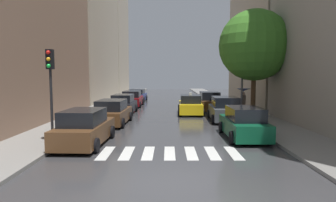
{
  "coord_description": "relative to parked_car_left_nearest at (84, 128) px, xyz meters",
  "views": [
    {
      "loc": [
        -0.07,
        -8.7,
        3.28
      ],
      "look_at": [
        -0.05,
        16.09,
        1.1
      ],
      "focal_mm": 31.51,
      "sensor_mm": 36.0,
      "label": 1
    }
  ],
  "objects": [
    {
      "name": "pedestrian_foreground",
      "position": [
        9.95,
        9.82,
        0.87
      ],
      "size": [
        1.03,
        1.03,
        2.06
      ],
      "rotation": [
        0.0,
        0.0,
        4.53
      ],
      "color": "brown",
      "rests_on": "sidewalk_right"
    },
    {
      "name": "building_left_mid",
      "position": [
        -7.01,
        25.06,
        6.74
      ],
      "size": [
        6.0,
        17.39,
        15.06
      ],
      "primitive_type": "cube",
      "color": "#B2A38C",
      "rests_on": "ground"
    },
    {
      "name": "parked_car_left_second",
      "position": [
        0.2,
        5.84,
        -0.01
      ],
      "size": [
        2.24,
        4.64,
        1.65
      ],
      "rotation": [
        0.0,
        0.0,
        1.54
      ],
      "color": "brown",
      "rests_on": "ground"
    },
    {
      "name": "parked_car_right_nearest",
      "position": [
        7.86,
        1.45,
        -0.02
      ],
      "size": [
        2.01,
        4.36,
        1.65
      ],
      "rotation": [
        0.0,
        0.0,
        1.57
      ],
      "color": "#0C4C2D",
      "rests_on": "ground"
    },
    {
      "name": "sidewalk_left",
      "position": [
        -2.51,
        19.05,
        -0.71
      ],
      "size": [
        3.0,
        72.0,
        0.15
      ],
      "primitive_type": "cube",
      "color": "gray",
      "rests_on": "ground"
    },
    {
      "name": "parked_car_right_second",
      "position": [
        7.98,
        7.27,
        0.02
      ],
      "size": [
        2.25,
        4.28,
        1.75
      ],
      "rotation": [
        0.0,
        0.0,
        1.54
      ],
      "color": "#474C51",
      "rests_on": "ground"
    },
    {
      "name": "parked_car_left_third",
      "position": [
        0.12,
        11.26,
        -0.01
      ],
      "size": [
        2.09,
        4.49,
        1.66
      ],
      "rotation": [
        0.0,
        0.0,
        1.55
      ],
      "color": "black",
      "rests_on": "ground"
    },
    {
      "name": "parked_car_left_nearest",
      "position": [
        0.0,
        0.0,
        0.0
      ],
      "size": [
        2.19,
        4.54,
        1.69
      ],
      "rotation": [
        0.0,
        0.0,
        1.53
      ],
      "color": "brown",
      "rests_on": "ground"
    },
    {
      "name": "sidewalk_right",
      "position": [
        10.49,
        19.05,
        -0.71
      ],
      "size": [
        3.0,
        72.0,
        0.15
      ],
      "primitive_type": "cube",
      "color": "gray",
      "rests_on": "ground"
    },
    {
      "name": "parked_car_left_fifth",
      "position": [
        0.08,
        23.01,
        -0.06
      ],
      "size": [
        2.29,
        4.57,
        1.55
      ],
      "rotation": [
        0.0,
        0.0,
        1.52
      ],
      "color": "navy",
      "rests_on": "ground"
    },
    {
      "name": "street_tree_right",
      "position": [
        10.4,
        8.67,
        4.71
      ],
      "size": [
        5.32,
        5.32,
        8.02
      ],
      "color": "#513823",
      "rests_on": "sidewalk_right"
    },
    {
      "name": "ground_plane",
      "position": [
        3.99,
        19.05,
        -0.81
      ],
      "size": [
        28.0,
        72.0,
        0.04
      ],
      "primitive_type": "cube",
      "color": "#373739"
    },
    {
      "name": "lamp_post_right",
      "position": [
        9.54,
        8.73,
        3.73
      ],
      "size": [
        0.6,
        0.28,
        7.66
      ],
      "color": "#595B60",
      "rests_on": "sidewalk_right"
    },
    {
      "name": "taxi_midroad",
      "position": [
        5.81,
        11.12,
        -0.03
      ],
      "size": [
        2.19,
        4.64,
        1.81
      ],
      "rotation": [
        0.0,
        0.0,
        1.54
      ],
      "color": "yellow",
      "rests_on": "ground"
    },
    {
      "name": "parked_car_left_fourth",
      "position": [
        0.14,
        17.3,
        -0.02
      ],
      "size": [
        2.15,
        4.57,
        1.64
      ],
      "rotation": [
        0.0,
        0.0,
        1.56
      ],
      "color": "maroon",
      "rests_on": "ground"
    },
    {
      "name": "building_left_far",
      "position": [
        -7.01,
        40.3,
        8.78
      ],
      "size": [
        6.0,
        12.16,
        19.14
      ],
      "primitive_type": "cube",
      "color": "#B2A38C",
      "rests_on": "ground"
    },
    {
      "name": "crosswalk_stripes",
      "position": [
        3.99,
        -1.48,
        -0.78
      ],
      "size": [
        5.85,
        2.2,
        0.01
      ],
      "color": "silver",
      "rests_on": "ground"
    },
    {
      "name": "traffic_light_left_corner",
      "position": [
        -1.46,
        -0.16,
        2.5
      ],
      "size": [
        0.3,
        0.42,
        4.3
      ],
      "color": "black",
      "rests_on": "sidewalk_left"
    },
    {
      "name": "parked_car_right_third",
      "position": [
        7.7,
        13.13,
        0.04
      ],
      "size": [
        2.06,
        4.37,
        1.78
      ],
      "rotation": [
        0.0,
        0.0,
        1.56
      ],
      "color": "brown",
      "rests_on": "ground"
    },
    {
      "name": "building_right_mid",
      "position": [
        14.99,
        18.05,
        9.75
      ],
      "size": [
        6.0,
        14.86,
        21.08
      ],
      "primitive_type": "cube",
      "color": "#B2A38C",
      "rests_on": "ground"
    }
  ]
}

